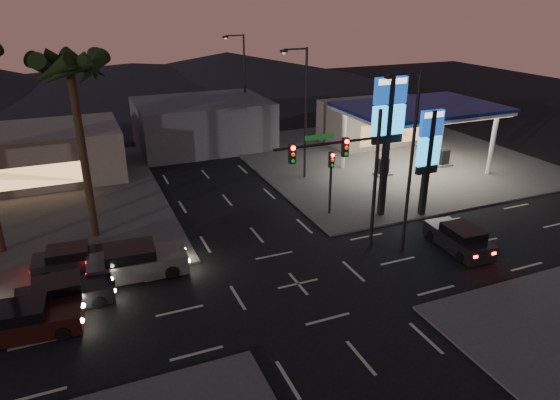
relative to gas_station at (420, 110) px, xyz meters
name	(u,v)px	position (x,y,z in m)	size (l,w,h in m)	color
ground	(298,284)	(-16.00, -12.00, -5.08)	(140.00, 140.00, 0.00)	black
corner_lot_ne	(386,157)	(0.00, 4.00, -5.02)	(24.00, 24.00, 0.12)	#47443F
gas_station	(420,110)	(0.00, 0.00, 0.00)	(12.20, 8.20, 5.47)	silver
convenience_store	(376,122)	(2.00, 9.00, -3.08)	(10.00, 6.00, 4.00)	#726B5B
pylon_sign_tall	(388,120)	(-7.50, -6.50, 1.31)	(2.20, 0.35, 9.00)	black
pylon_sign_short	(429,147)	(-5.00, -7.50, -0.42)	(1.60, 0.35, 7.00)	black
traffic_signal_mast	(349,165)	(-12.24, -10.01, 0.15)	(6.10, 0.39, 8.00)	black
pedestal_signal	(331,173)	(-10.50, -5.02, -2.16)	(0.32, 0.39, 4.30)	black
streetlight_near	(409,154)	(-9.21, -11.00, 0.64)	(2.14, 0.25, 10.00)	black
streetlight_mid	(303,107)	(-9.21, 2.00, 0.64)	(2.14, 0.25, 10.00)	black
streetlight_far	(243,80)	(-9.21, 16.00, 0.64)	(2.14, 0.25, 10.00)	black
palm_a	(71,77)	(-25.00, -2.50, 4.35)	(4.41, 4.41, 10.86)	black
building_far_west	(12,157)	(-30.00, 10.00, -3.08)	(16.00, 8.00, 4.00)	#726B5B
building_far_mid	(203,124)	(-14.00, 14.00, -2.88)	(12.00, 9.00, 4.40)	#4C4C51
hill_right	(227,68)	(-1.00, 48.00, -2.58)	(50.00, 50.00, 5.00)	black
hill_center	(133,77)	(-16.00, 48.00, -3.08)	(60.00, 60.00, 4.00)	black
car_lane_a_front	(64,294)	(-26.82, -9.52, -4.43)	(4.37, 1.93, 1.41)	black
car_lane_a_mid	(27,321)	(-28.31, -11.18, -4.41)	(4.54, 2.18, 1.44)	black
car_lane_b_front	(136,262)	(-23.32, -7.95, -4.31)	(5.18, 2.38, 1.65)	#505052
car_lane_b_mid	(73,260)	(-26.30, -6.22, -4.45)	(4.28, 1.98, 1.37)	black
suv_station	(459,239)	(-6.00, -12.18, -4.41)	(2.13, 4.46, 1.45)	black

